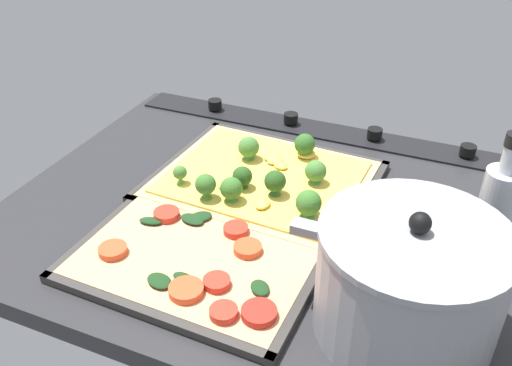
{
  "coord_description": "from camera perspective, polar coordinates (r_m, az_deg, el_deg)",
  "views": [
    {
      "loc": [
        -23.67,
        65.4,
        49.91
      ],
      "look_at": [
        4.31,
        -0.96,
        3.6
      ],
      "focal_mm": 38.89,
      "sensor_mm": 36.0,
      "label": 1
    }
  ],
  "objects": [
    {
      "name": "stove_control_panel",
      "position": [
        1.08,
        7.75,
        5.35
      ],
      "size": [
        80.08,
        7.0,
        2.6
      ],
      "color": "black",
      "rests_on": "ground_plane"
    },
    {
      "name": "broccoli_pizza",
      "position": [
        0.9,
        0.85,
        0.54
      ],
      "size": [
        33.73,
        28.33,
        5.74
      ],
      "color": "tan",
      "rests_on": "baking_tray_front"
    },
    {
      "name": "veggie_pizza_back",
      "position": [
        0.75,
        -6.18,
        -7.86
      ],
      "size": [
        31.03,
        21.53,
        1.9
      ],
      "color": "tan",
      "rests_on": "baking_tray_back"
    },
    {
      "name": "baking_tray_front",
      "position": [
        0.91,
        0.73,
        -0.05
      ],
      "size": [
        36.25,
        30.85,
        1.3
      ],
      "color": "#33302D",
      "rests_on": "ground_plane"
    },
    {
      "name": "baking_tray_back",
      "position": [
        0.76,
        -6.29,
        -8.12
      ],
      "size": [
        33.5,
        24.0,
        1.3
      ],
      "color": "#33302D",
      "rests_on": "ground_plane"
    },
    {
      "name": "cooking_pot",
      "position": [
        0.65,
        15.43,
        -9.69
      ],
      "size": [
        28.06,
        21.28,
        16.35
      ],
      "color": "gray",
      "rests_on": "ground_plane"
    },
    {
      "name": "ground_plane",
      "position": [
        0.86,
        2.39,
        -3.76
      ],
      "size": [
        83.42,
        63.43,
        3.0
      ],
      "primitive_type": "cube",
      "color": "#28282B"
    },
    {
      "name": "oil_bottle",
      "position": [
        0.77,
        23.23,
        -3.29
      ],
      "size": [
        4.62,
        4.62,
        20.13
      ],
      "color": "#B7BCC6",
      "rests_on": "ground_plane"
    }
  ]
}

